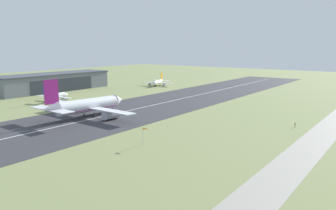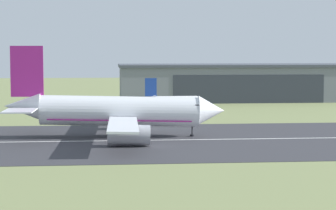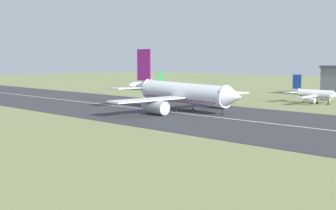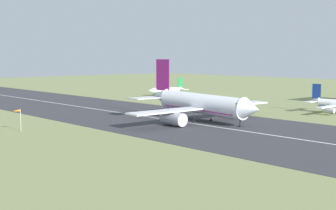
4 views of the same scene
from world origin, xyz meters
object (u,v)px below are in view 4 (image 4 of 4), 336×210
Objects in this scene: airplane_landing at (202,104)px; windsock_pole at (17,112)px; airplane_parked_west at (334,104)px; airplane_parked_centre at (167,90)px.

windsock_pole is at bearing -109.76° from airplane_landing.
airplane_parked_centre is at bearing 175.64° from airplane_parked_west.
airplane_parked_centre is (-92.03, 7.02, -0.61)m from airplane_parked_west.
airplane_parked_west is at bearing 70.55° from windsock_pole.
airplane_parked_centre is at bearing 119.53° from windsock_pole.
windsock_pole is (-33.81, -95.77, 1.91)m from airplane_parked_west.
windsock_pole is at bearing -60.47° from airplane_parked_centre.
airplane_parked_west is 1.17× the size of airplane_parked_centre.
airplane_parked_centre reaches higher than windsock_pole.
airplane_landing is at bearing -35.57° from airplane_parked_centre.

